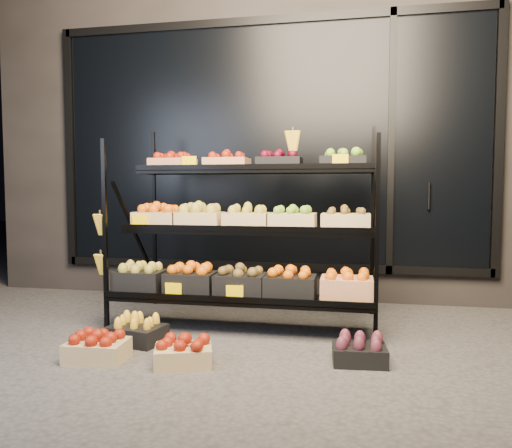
% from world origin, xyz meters
% --- Properties ---
extents(ground, '(24.00, 24.00, 0.00)m').
position_xyz_m(ground, '(0.00, 0.00, 0.00)').
color(ground, '#514F4C').
rests_on(ground, ground).
extents(building, '(6.00, 2.08, 3.50)m').
position_xyz_m(building, '(0.00, 2.59, 1.75)').
color(building, '#2D2826').
rests_on(building, ground).
extents(display_rack, '(2.18, 1.02, 1.72)m').
position_xyz_m(display_rack, '(-0.01, 0.60, 0.79)').
color(display_rack, black).
rests_on(display_rack, ground).
extents(floor_crate_left, '(0.39, 0.30, 0.19)m').
position_xyz_m(floor_crate_left, '(-0.76, -0.44, 0.09)').
color(floor_crate_left, tan).
rests_on(floor_crate_left, ground).
extents(floor_crate_midleft, '(0.43, 0.35, 0.19)m').
position_xyz_m(floor_crate_midleft, '(-0.67, -0.05, 0.09)').
color(floor_crate_midleft, black).
rests_on(floor_crate_midleft, ground).
extents(floor_crate_midright, '(0.42, 0.36, 0.19)m').
position_xyz_m(floor_crate_midright, '(-0.18, -0.42, 0.09)').
color(floor_crate_midright, tan).
rests_on(floor_crate_midright, ground).
extents(floor_crate_right, '(0.36, 0.28, 0.18)m').
position_xyz_m(floor_crate_right, '(0.91, -0.17, 0.08)').
color(floor_crate_right, black).
rests_on(floor_crate_right, ground).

